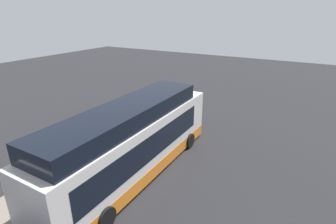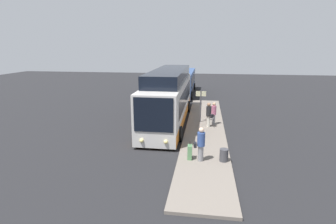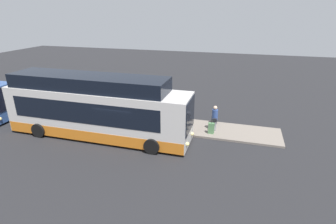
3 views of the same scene
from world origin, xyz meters
name	(u,v)px [view 2 (image 2 of 3)]	position (x,y,z in m)	size (l,w,h in m)	color
ground	(164,128)	(0.00, 0.00, 0.00)	(80.00, 80.00, 0.00)	#232326
platform	(205,129)	(0.00, 2.97, 0.07)	(20.00, 2.73, 0.14)	slate
bus_lead	(169,99)	(-1.83, 0.10, 1.85)	(12.30, 2.84, 4.10)	silver
bus_second	(183,83)	(-14.48, 0.10, 1.41)	(10.35, 2.75, 2.85)	#33518C
passenger_boarding	(214,113)	(-1.07, 3.57, 1.05)	(0.49, 0.49, 1.68)	gray
passenger_waiting	(201,143)	(5.54, 2.77, 1.10)	(0.44, 0.60, 1.78)	gray
passenger_with_bags	(209,114)	(-0.40, 3.20, 1.11)	(0.57, 0.62, 1.78)	silver
suitcase	(190,152)	(5.41, 2.22, 0.51)	(0.39, 0.22, 0.99)	#598C59
sign_post	(201,102)	(-1.62, 2.58, 1.68)	(0.10, 0.77, 2.45)	#4C4C51
trash_bin	(224,155)	(5.41, 3.96, 0.46)	(0.44, 0.44, 0.65)	#3F3F44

